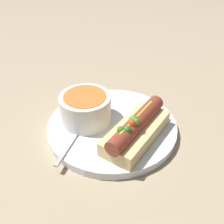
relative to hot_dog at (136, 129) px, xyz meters
name	(u,v)px	position (x,y,z in m)	size (l,w,h in m)	color
ground_plane	(112,130)	(-0.01, 0.06, -0.04)	(4.00, 4.00, 0.00)	tan
dinner_plate	(112,127)	(-0.01, 0.06, -0.03)	(0.26, 0.26, 0.02)	white
hot_dog	(136,129)	(0.00, 0.00, 0.00)	(0.17, 0.12, 0.06)	#E5C17F
soup_bowl	(85,107)	(-0.05, 0.10, 0.01)	(0.10, 0.10, 0.06)	silver
spoon	(87,118)	(-0.05, 0.10, -0.02)	(0.16, 0.12, 0.01)	#B7B7BC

